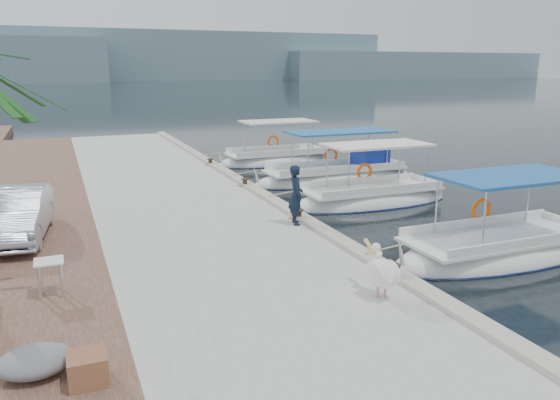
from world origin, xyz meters
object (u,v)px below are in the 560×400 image
(fishing_caique_e, at_px, (276,161))
(pelican, at_px, (382,272))
(fishing_caique_b, at_px, (499,253))
(fishing_caique_c, at_px, (371,200))
(parked_car, at_px, (17,214))
(fisherman, at_px, (296,195))
(fishing_caique_d, at_px, (337,177))

(fishing_caique_e, bearing_deg, pelican, -105.28)
(fishing_caique_e, height_order, pelican, fishing_caique_e)
(fishing_caique_b, bearing_deg, fishing_caique_c, 90.57)
(fishing_caique_e, bearing_deg, fishing_caique_b, -89.58)
(fishing_caique_b, bearing_deg, fishing_caique_e, 90.42)
(fishing_caique_c, bearing_deg, fishing_caique_b, -89.43)
(pelican, bearing_deg, parked_car, 134.88)
(pelican, bearing_deg, fishing_caique_b, 21.72)
(parked_car, bearing_deg, fishing_caique_e, 49.31)
(parked_car, bearing_deg, pelican, -38.78)
(fishing_caique_b, bearing_deg, fisherman, 142.68)
(fishing_caique_c, height_order, parked_car, fishing_caique_c)
(fishing_caique_d, distance_m, pelican, 13.72)
(fisherman, bearing_deg, pelican, -175.66)
(fishing_caique_d, xyz_separation_m, fisherman, (-5.16, -7.09, 1.18))
(fisherman, distance_m, parked_car, 7.53)
(fishing_caique_b, height_order, fishing_caique_d, same)
(fishing_caique_c, distance_m, parked_car, 11.89)
(pelican, xyz_separation_m, parked_car, (-6.84, 6.87, 0.15))
(fishing_caique_b, relative_size, fishing_caique_e, 1.04)
(fisherman, relative_size, parked_car, 0.43)
(fishing_caique_b, relative_size, parked_car, 1.60)
(fishing_caique_c, relative_size, parked_car, 1.57)
(fishing_caique_b, distance_m, fishing_caique_c, 6.37)
(fishing_caique_d, bearing_deg, pelican, -114.55)
(fishing_caique_c, height_order, fishing_caique_d, same)
(fishing_caique_b, height_order, fishing_caique_c, same)
(fisherman, bearing_deg, fishing_caique_b, -117.37)
(fishing_caique_d, xyz_separation_m, pelican, (-5.69, -12.45, 0.84))
(fisherman, bearing_deg, fishing_caique_e, -9.29)
(fishing_caique_e, bearing_deg, fisherman, -109.24)
(pelican, height_order, parked_car, parked_car)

